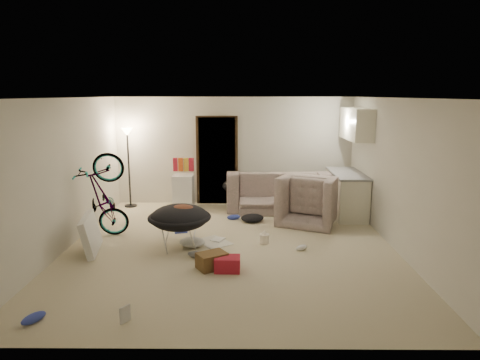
{
  "coord_description": "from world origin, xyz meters",
  "views": [
    {
      "loc": [
        0.21,
        -6.94,
        2.56
      ],
      "look_at": [
        0.15,
        0.6,
        1.04
      ],
      "focal_mm": 32.0,
      "sensor_mm": 36.0,
      "label": 1
    }
  ],
  "objects_px": {
    "saucer_chair": "(180,223)",
    "tv_box": "(91,234)",
    "floor_lamp": "(128,150)",
    "bicycle": "(104,215)",
    "sofa": "(277,195)",
    "mini_fridge": "(184,191)",
    "armchair": "(312,204)",
    "juicer": "(264,238)",
    "kitchen_counter": "(346,195)",
    "drink_case_a": "(212,261)",
    "drink_case_b": "(227,264)"
  },
  "relations": [
    {
      "from": "saucer_chair",
      "to": "tv_box",
      "type": "height_order",
      "value": "saucer_chair"
    },
    {
      "from": "sofa",
      "to": "mini_fridge",
      "type": "xyz_separation_m",
      "value": [
        -2.12,
        0.1,
        0.05
      ]
    },
    {
      "from": "sofa",
      "to": "tv_box",
      "type": "bearing_deg",
      "value": 38.49
    },
    {
      "from": "sofa",
      "to": "juicer",
      "type": "relative_size",
      "value": 9.18
    },
    {
      "from": "armchair",
      "to": "saucer_chair",
      "type": "distance_m",
      "value": 2.94
    },
    {
      "from": "drink_case_a",
      "to": "sofa",
      "type": "bearing_deg",
      "value": 37.77
    },
    {
      "from": "kitchen_counter",
      "to": "bicycle",
      "type": "xyz_separation_m",
      "value": [
        -4.73,
        -1.52,
        -0.02
      ]
    },
    {
      "from": "juicer",
      "to": "drink_case_b",
      "type": "bearing_deg",
      "value": -117.03
    },
    {
      "from": "armchair",
      "to": "juicer",
      "type": "height_order",
      "value": "armchair"
    },
    {
      "from": "floor_lamp",
      "to": "juicer",
      "type": "bearing_deg",
      "value": -39.96
    },
    {
      "from": "sofa",
      "to": "mini_fridge",
      "type": "bearing_deg",
      "value": -3.69
    },
    {
      "from": "mini_fridge",
      "to": "juicer",
      "type": "bearing_deg",
      "value": -53.15
    },
    {
      "from": "armchair",
      "to": "bicycle",
      "type": "relative_size",
      "value": 0.7
    },
    {
      "from": "saucer_chair",
      "to": "drink_case_a",
      "type": "height_order",
      "value": "saucer_chair"
    },
    {
      "from": "saucer_chair",
      "to": "tv_box",
      "type": "bearing_deg",
      "value": -173.62
    },
    {
      "from": "floor_lamp",
      "to": "drink_case_b",
      "type": "relative_size",
      "value": 4.87
    },
    {
      "from": "floor_lamp",
      "to": "tv_box",
      "type": "bearing_deg",
      "value": -88.02
    },
    {
      "from": "floor_lamp",
      "to": "bicycle",
      "type": "distance_m",
      "value": 2.35
    },
    {
      "from": "juicer",
      "to": "mini_fridge",
      "type": "bearing_deg",
      "value": 125.82
    },
    {
      "from": "mini_fridge",
      "to": "juicer",
      "type": "height_order",
      "value": "mini_fridge"
    },
    {
      "from": "mini_fridge",
      "to": "saucer_chair",
      "type": "relative_size",
      "value": 0.72
    },
    {
      "from": "armchair",
      "to": "floor_lamp",
      "type": "bearing_deg",
      "value": 8.64
    },
    {
      "from": "sofa",
      "to": "tv_box",
      "type": "xyz_separation_m",
      "value": [
        -3.28,
        -2.7,
        -0.03
      ]
    },
    {
      "from": "drink_case_b",
      "to": "tv_box",
      "type": "bearing_deg",
      "value": 162.32
    },
    {
      "from": "floor_lamp",
      "to": "sofa",
      "type": "bearing_deg",
      "value": -3.39
    },
    {
      "from": "juicer",
      "to": "bicycle",
      "type": "bearing_deg",
      "value": 173.59
    },
    {
      "from": "mini_fridge",
      "to": "drink_case_a",
      "type": "distance_m",
      "value": 3.6
    },
    {
      "from": "armchair",
      "to": "juicer",
      "type": "relative_size",
      "value": 4.56
    },
    {
      "from": "armchair",
      "to": "tv_box",
      "type": "height_order",
      "value": "armchair"
    },
    {
      "from": "floor_lamp",
      "to": "mini_fridge",
      "type": "distance_m",
      "value": 1.56
    },
    {
      "from": "armchair",
      "to": "saucer_chair",
      "type": "xyz_separation_m",
      "value": [
        -2.46,
        -1.59,
        0.08
      ]
    },
    {
      "from": "saucer_chair",
      "to": "drink_case_b",
      "type": "height_order",
      "value": "saucer_chair"
    },
    {
      "from": "saucer_chair",
      "to": "tv_box",
      "type": "xyz_separation_m",
      "value": [
        -1.45,
        -0.16,
        -0.14
      ]
    },
    {
      "from": "kitchen_counter",
      "to": "tv_box",
      "type": "relative_size",
      "value": 1.63
    },
    {
      "from": "armchair",
      "to": "drink_case_a",
      "type": "relative_size",
      "value": 2.67
    },
    {
      "from": "kitchen_counter",
      "to": "saucer_chair",
      "type": "bearing_deg",
      "value": -147.55
    },
    {
      "from": "kitchen_counter",
      "to": "sofa",
      "type": "xyz_separation_m",
      "value": [
        -1.45,
        0.45,
        -0.11
      ]
    },
    {
      "from": "floor_lamp",
      "to": "drink_case_a",
      "type": "relative_size",
      "value": 4.32
    },
    {
      "from": "kitchen_counter",
      "to": "bicycle",
      "type": "height_order",
      "value": "kitchen_counter"
    },
    {
      "from": "armchair",
      "to": "saucer_chair",
      "type": "relative_size",
      "value": 1.06
    },
    {
      "from": "bicycle",
      "to": "tv_box",
      "type": "distance_m",
      "value": 0.73
    },
    {
      "from": "kitchen_counter",
      "to": "armchair",
      "type": "relative_size",
      "value": 1.34
    },
    {
      "from": "sofa",
      "to": "tv_box",
      "type": "height_order",
      "value": "sofa"
    },
    {
      "from": "armchair",
      "to": "mini_fridge",
      "type": "distance_m",
      "value": 2.95
    },
    {
      "from": "kitchen_counter",
      "to": "mini_fridge",
      "type": "bearing_deg",
      "value": 171.26
    },
    {
      "from": "juicer",
      "to": "drink_case_a",
      "type": "bearing_deg",
      "value": -127.62
    },
    {
      "from": "floor_lamp",
      "to": "saucer_chair",
      "type": "relative_size",
      "value": 1.72
    },
    {
      "from": "saucer_chair",
      "to": "juicer",
      "type": "height_order",
      "value": "saucer_chair"
    },
    {
      "from": "mini_fridge",
      "to": "drink_case_b",
      "type": "xyz_separation_m",
      "value": [
        1.13,
        -3.58,
        -0.27
      ]
    },
    {
      "from": "kitchen_counter",
      "to": "tv_box",
      "type": "xyz_separation_m",
      "value": [
        -4.73,
        -2.25,
        -0.14
      ]
    }
  ]
}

